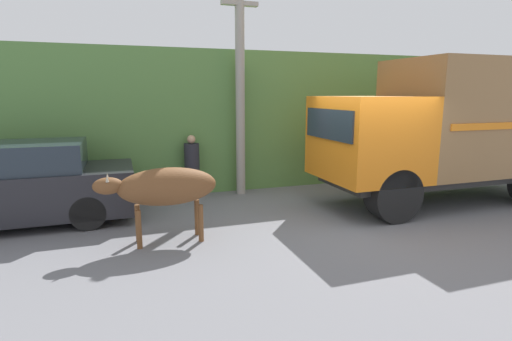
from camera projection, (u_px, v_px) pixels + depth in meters
ground_plane at (363, 220)px, 8.19m from camera, size 60.00×60.00×0.00m
hillside_embankment at (265, 116)px, 13.26m from camera, size 32.00×5.04×3.65m
cargo_truck at (456, 126)px, 9.31m from camera, size 6.32×2.23×3.32m
brown_cow at (165, 187)px, 6.83m from camera, size 2.05×0.65×1.32m
parked_suv at (12, 186)px, 7.77m from camera, size 4.58×1.80×1.62m
pedestrian_on_hill at (192, 164)px, 9.90m from camera, size 0.50×0.50×1.56m
utility_pole at (240, 85)px, 9.88m from camera, size 0.90×0.23×5.31m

